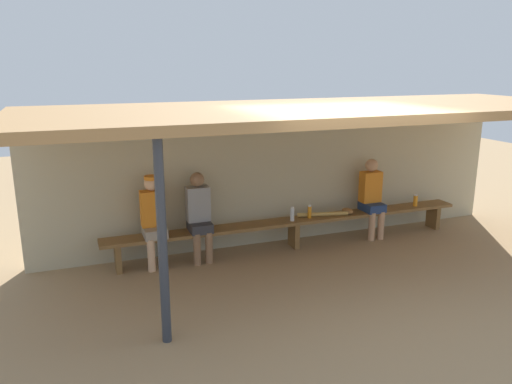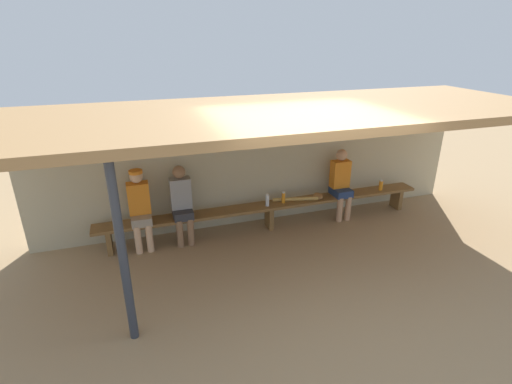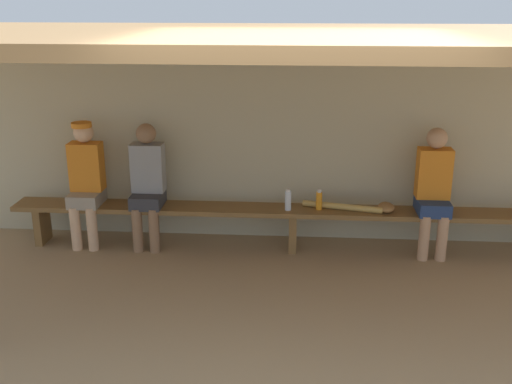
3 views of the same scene
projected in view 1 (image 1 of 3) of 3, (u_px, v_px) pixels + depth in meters
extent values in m
plane|color=#9E7F59|center=(342.00, 285.00, 6.71)|extent=(24.00, 24.00, 0.00)
cube|color=#B7AD8C|center=(283.00, 175.00, 8.24)|extent=(8.00, 0.20, 2.20)
cube|color=#9E7547|center=(323.00, 110.00, 6.78)|extent=(8.00, 2.80, 0.12)
cylinder|color=#2D333D|center=(162.00, 244.00, 5.10)|extent=(0.10, 0.10, 2.20)
cube|color=brown|center=(294.00, 221.00, 8.00)|extent=(6.00, 0.36, 0.05)
cube|color=brown|center=(118.00, 257.00, 7.13)|extent=(0.08, 0.29, 0.41)
cube|color=brown|center=(294.00, 235.00, 8.06)|extent=(0.08, 0.29, 0.41)
cube|color=brown|center=(433.00, 217.00, 9.00)|extent=(0.08, 0.29, 0.41)
cube|color=gray|center=(155.00, 232.00, 7.21)|extent=(0.32, 0.40, 0.14)
cylinder|color=#DBAD84|center=(151.00, 255.00, 7.11)|extent=(0.11, 0.11, 0.48)
cylinder|color=#DBAD84|center=(164.00, 254.00, 7.17)|extent=(0.11, 0.11, 0.48)
cube|color=orange|center=(153.00, 208.00, 7.20)|extent=(0.34, 0.20, 0.52)
sphere|color=#DBAD84|center=(151.00, 183.00, 7.10)|extent=(0.21, 0.21, 0.21)
cylinder|color=orange|center=(151.00, 178.00, 7.05)|extent=(0.21, 0.21, 0.05)
cube|color=navy|center=(372.00, 207.00, 8.45)|extent=(0.32, 0.40, 0.14)
cylinder|color=tan|center=(372.00, 227.00, 8.35)|extent=(0.11, 0.11, 0.48)
cylinder|color=tan|center=(381.00, 225.00, 8.41)|extent=(0.11, 0.11, 0.48)
cube|color=orange|center=(370.00, 187.00, 8.44)|extent=(0.34, 0.20, 0.52)
sphere|color=tan|center=(372.00, 165.00, 8.35)|extent=(0.21, 0.21, 0.21)
cube|color=#333338|center=(200.00, 227.00, 7.44)|extent=(0.32, 0.40, 0.14)
cylinder|color=#8C6647|center=(197.00, 249.00, 7.33)|extent=(0.11, 0.11, 0.48)
cylinder|color=#8C6647|center=(209.00, 248.00, 7.39)|extent=(0.11, 0.11, 0.48)
cube|color=gray|center=(198.00, 204.00, 7.42)|extent=(0.34, 0.20, 0.52)
sphere|color=#8C6647|center=(197.00, 179.00, 7.33)|extent=(0.21, 0.21, 0.21)
cylinder|color=orange|center=(415.00, 201.00, 8.73)|extent=(0.07, 0.07, 0.19)
cylinder|color=white|center=(416.00, 195.00, 8.70)|extent=(0.05, 0.05, 0.02)
cylinder|color=silver|center=(292.00, 215.00, 7.91)|extent=(0.07, 0.07, 0.20)
cylinder|color=white|center=(292.00, 208.00, 7.88)|extent=(0.05, 0.05, 0.02)
cylinder|color=orange|center=(310.00, 212.00, 8.06)|extent=(0.06, 0.06, 0.19)
cylinder|color=white|center=(310.00, 206.00, 8.03)|extent=(0.04, 0.04, 0.02)
ellipsoid|color=olive|center=(347.00, 211.00, 8.30)|extent=(0.18, 0.24, 0.09)
cylinder|color=tan|center=(323.00, 214.00, 8.16)|extent=(0.83, 0.25, 0.07)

